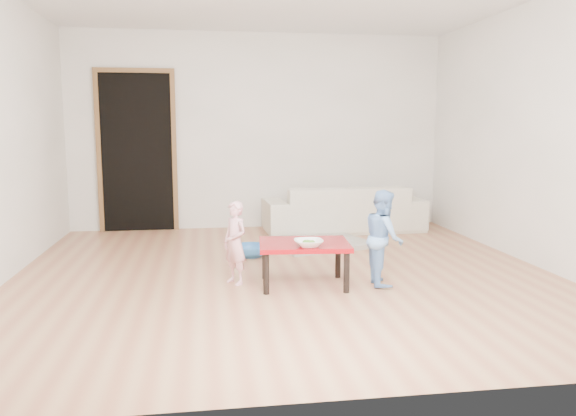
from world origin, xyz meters
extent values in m
cube|color=#AA6949|center=(0.00, 0.00, 0.00)|extent=(5.00, 5.00, 0.01)
cube|color=white|center=(0.00, 2.50, 1.30)|extent=(5.00, 0.02, 2.60)
cube|color=white|center=(2.50, 0.00, 1.30)|extent=(0.02, 5.00, 2.60)
imported|color=beige|center=(1.07, 2.05, 0.30)|extent=(2.10, 0.89, 0.61)
cube|color=orange|center=(0.70, 1.88, 0.46)|extent=(0.51, 0.46, 0.13)
imported|color=white|center=(0.11, -0.61, 0.41)|extent=(0.24, 0.24, 0.06)
imported|color=#E26778|center=(-0.48, -0.28, 0.36)|extent=(0.29, 0.32, 0.73)
imported|color=#649DE9|center=(0.80, -0.48, 0.42)|extent=(0.35, 0.43, 0.83)
imported|color=#2B66A6|center=(-0.26, 0.73, 0.06)|extent=(0.38, 0.38, 0.12)
camera|label=1|loc=(-0.72, -5.09, 1.37)|focal=35.00mm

